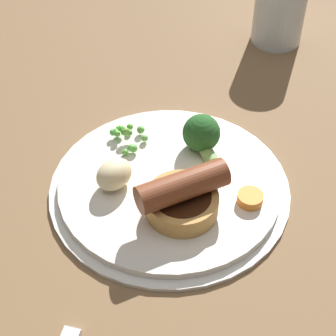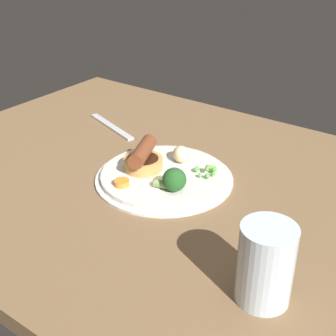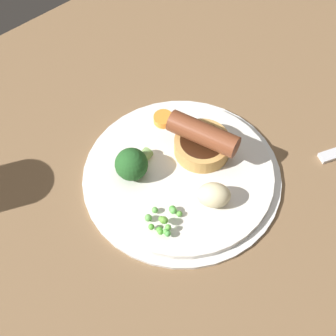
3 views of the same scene
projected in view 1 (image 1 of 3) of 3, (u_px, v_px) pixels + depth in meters
dining_table at (170, 205)px, 63.21cm from camera, size 110.00×80.00×3.00cm
dinner_plate at (166, 186)px, 62.39cm from camera, size 26.72×26.72×1.40cm
sausage_pudding at (182, 197)px, 57.24cm from camera, size 7.61×10.00×5.31cm
pea_pile at (128, 136)px, 65.70cm from camera, size 4.76×4.51×1.91cm
broccoli_floret_near at (202, 134)px, 64.09cm from camera, size 6.03×4.37×4.37cm
potato_chunk_0 at (114, 174)px, 60.28cm from camera, size 5.38×5.37×3.22cm
carrot_slice_2 at (250, 198)px, 59.32cm from camera, size 3.94×3.94×1.05cm
drinking_glass at (280, 5)px, 80.31cm from camera, size 7.40×7.40×11.39cm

